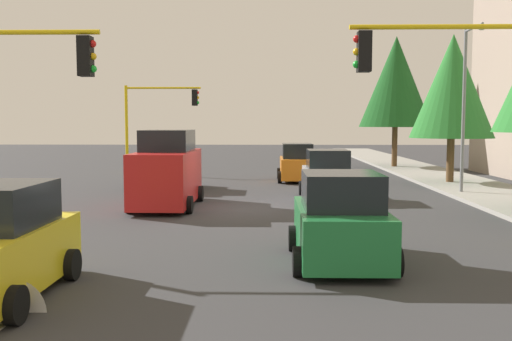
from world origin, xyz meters
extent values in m
plane|color=#353538|center=(0.00, 0.00, 0.00)|extent=(120.00, 120.00, 0.00)
cube|color=gray|center=(-5.00, 10.50, 0.07)|extent=(80.00, 4.00, 0.15)
cone|color=silver|center=(11.00, -3.00, 0.01)|extent=(0.01, 1.10, 1.10)
cylinder|color=yellow|center=(-14.00, -7.50, 2.64)|extent=(0.18, 0.18, 5.28)
cylinder|color=yellow|center=(-14.00, -5.25, 5.13)|extent=(0.12, 4.50, 0.12)
cube|color=black|center=(-14.00, -3.36, 4.55)|extent=(0.36, 0.32, 0.96)
sphere|color=red|center=(-14.00, -3.18, 4.85)|extent=(0.18, 0.18, 0.18)
sphere|color=yellow|center=(-14.00, -3.18, 4.55)|extent=(0.18, 0.18, 0.18)
sphere|color=green|center=(-14.00, -3.18, 4.25)|extent=(0.18, 0.18, 0.18)
cylinder|color=yellow|center=(6.00, -5.25, 5.21)|extent=(0.12, 4.50, 0.12)
cube|color=black|center=(6.00, -3.36, 4.63)|extent=(0.36, 0.32, 0.96)
sphere|color=red|center=(6.00, -3.18, 4.93)|extent=(0.18, 0.18, 0.18)
sphere|color=yellow|center=(6.00, -3.18, 4.63)|extent=(0.18, 0.18, 0.18)
sphere|color=green|center=(6.00, -3.18, 4.33)|extent=(0.18, 0.18, 0.18)
cylinder|color=yellow|center=(6.00, 5.25, 5.30)|extent=(0.12, 4.50, 0.12)
cube|color=black|center=(6.00, 3.36, 4.72)|extent=(0.36, 0.32, 0.96)
sphere|color=red|center=(6.00, 3.18, 5.02)|extent=(0.18, 0.18, 0.18)
sphere|color=yellow|center=(6.00, 3.18, 4.72)|extent=(0.18, 0.18, 0.18)
sphere|color=green|center=(6.00, 3.18, 4.42)|extent=(0.18, 0.18, 0.18)
cylinder|color=slate|center=(-4.00, 9.20, 3.50)|extent=(0.14, 0.14, 7.00)
cylinder|color=slate|center=(-3.10, 9.20, 6.80)|extent=(1.80, 0.10, 0.10)
ellipsoid|color=silver|center=(-2.20, 9.20, 6.65)|extent=(0.56, 0.28, 0.20)
cylinder|color=brown|center=(-8.00, 10.00, 1.25)|extent=(0.36, 0.36, 2.51)
cone|color=#28752D|center=(-8.00, 10.00, 4.82)|extent=(4.01, 4.01, 5.02)
cylinder|color=brown|center=(-18.00, 9.50, 1.49)|extent=(0.36, 0.36, 2.99)
cone|color=#19511E|center=(-18.00, 9.50, 5.77)|extent=(4.78, 4.78, 5.97)
cube|color=red|center=(-0.35, -2.58, 1.09)|extent=(4.80, 1.90, 1.85)
cube|color=black|center=(-0.59, -2.58, 2.40)|extent=(2.50, 1.67, 0.76)
cylinder|color=black|center=(1.14, -1.57, 0.30)|extent=(0.60, 0.20, 0.60)
cylinder|color=black|center=(1.14, -3.59, 0.30)|extent=(0.60, 0.20, 0.60)
cylinder|color=black|center=(-1.84, -1.57, 0.30)|extent=(0.60, 0.20, 0.60)
cylinder|color=black|center=(-1.84, -3.59, 0.30)|extent=(0.60, 0.20, 0.60)
cube|color=#1E7238|center=(7.67, 2.62, 0.69)|extent=(3.61, 1.80, 1.05)
cube|color=black|center=(7.85, 2.62, 1.60)|extent=(1.88, 1.58, 0.76)
cylinder|color=black|center=(6.54, 1.66, 0.30)|extent=(0.60, 0.20, 0.60)
cylinder|color=black|center=(6.54, 3.58, 0.30)|extent=(0.60, 0.20, 0.60)
cylinder|color=black|center=(8.79, 1.66, 0.30)|extent=(0.60, 0.20, 0.60)
cylinder|color=black|center=(8.79, 3.58, 0.30)|extent=(0.60, 0.20, 0.60)
cylinder|color=black|center=(11.54, -2.70, 0.30)|extent=(0.60, 0.20, 0.60)
cylinder|color=black|center=(9.14, -2.70, 0.30)|extent=(0.60, 0.20, 0.60)
cube|color=#B2B5BA|center=(-2.76, 3.42, 0.69)|extent=(3.61, 1.79, 1.05)
cube|color=black|center=(-2.58, 3.42, 1.60)|extent=(1.88, 1.57, 0.76)
cylinder|color=black|center=(-3.88, 2.46, 0.30)|extent=(0.60, 0.20, 0.60)
cylinder|color=black|center=(-3.88, 4.37, 0.30)|extent=(0.60, 0.20, 0.60)
cylinder|color=black|center=(-1.64, 2.46, 0.30)|extent=(0.60, 0.20, 0.60)
cylinder|color=black|center=(-1.64, 4.37, 0.30)|extent=(0.60, 0.20, 0.60)
cube|color=black|center=(-5.73, -3.41, 0.69)|extent=(3.69, 1.79, 1.05)
cube|color=black|center=(-5.91, -3.41, 1.60)|extent=(1.92, 1.58, 0.76)
cylinder|color=black|center=(-4.58, -2.46, 0.30)|extent=(0.60, 0.20, 0.60)
cylinder|color=black|center=(-4.58, -4.37, 0.30)|extent=(0.60, 0.20, 0.60)
cylinder|color=black|center=(-6.87, -2.46, 0.30)|extent=(0.60, 0.20, 0.60)
cylinder|color=black|center=(-6.87, -4.37, 0.30)|extent=(0.60, 0.20, 0.60)
cube|color=orange|center=(-9.65, 2.56, 0.69)|extent=(3.72, 1.73, 1.05)
cube|color=black|center=(-9.47, 2.56, 1.60)|extent=(1.94, 1.52, 0.76)
cylinder|color=black|center=(-10.81, 1.64, 0.30)|extent=(0.60, 0.20, 0.60)
cylinder|color=black|center=(-10.81, 3.49, 0.30)|extent=(0.60, 0.20, 0.60)
cylinder|color=black|center=(-8.50, 1.64, 0.30)|extent=(0.60, 0.20, 0.60)
cylinder|color=black|center=(-8.50, 3.49, 0.30)|extent=(0.60, 0.20, 0.60)
camera|label=1|loc=(19.61, 1.08, 3.01)|focal=39.26mm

